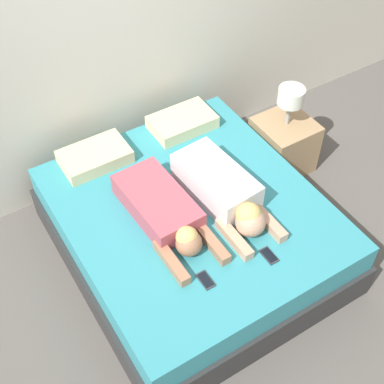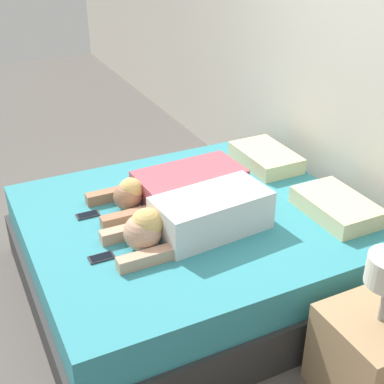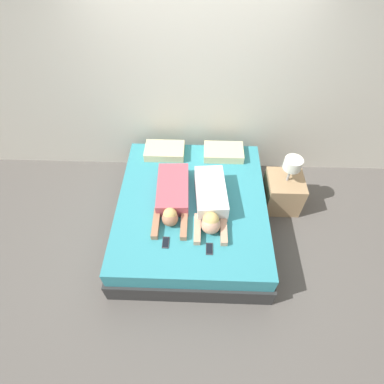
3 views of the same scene
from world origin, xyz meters
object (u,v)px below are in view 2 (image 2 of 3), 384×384
Objects in this scene: pillow_head_left at (266,157)px; pillow_head_right at (336,207)px; person_left at (175,186)px; cell_phone_right at (101,257)px; person_right at (194,218)px; cell_phone_left at (88,215)px; bed at (192,250)px; nightstand at (373,352)px.

pillow_head_left and pillow_head_right have the same top height.
person_left is 0.76m from cell_phone_right.
person_right is (-0.18, -0.86, 0.06)m from pillow_head_right.
person_left is 0.57m from cell_phone_left.
cell_phone_right is (-0.01, -0.54, -0.11)m from person_right.
person_right is 6.99× the size of cell_phone_right.
cell_phone_left is at bearing -115.49° from pillow_head_right.
pillow_head_right reaches higher than cell_phone_left.
person_left is 0.44m from person_right.
cell_phone_left and cell_phone_right have the same top height.
bed is 14.66× the size of cell_phone_right.
cell_phone_left is (-0.64, -1.34, -0.05)m from pillow_head_right.
cell_phone_left is (0.13, -1.34, -0.05)m from pillow_head_left.
bed is 2.39× the size of nightstand.
bed is 14.66× the size of cell_phone_left.
pillow_head_left reaches higher than cell_phone_left.
cell_phone_right is 1.44m from nightstand.
nightstand is (1.17, 0.39, 0.02)m from bed.
nightstand is (1.56, -0.38, -0.30)m from pillow_head_left.
pillow_head_left is at bearing 116.58° from bed.
pillow_head_right reaches higher than bed.
pillow_head_right is 0.92m from nightstand.
pillow_head_left reaches higher than cell_phone_right.
person_left reaches higher than bed.
cell_phone_left is 0.46m from cell_phone_right.
pillow_head_right is at bearing 51.88° from person_left.
person_left is at bearing -128.12° from pillow_head_right.
pillow_head_right is 1.49m from cell_phone_left.
person_left reaches higher than cell_phone_left.
pillow_head_left is 1.52m from cell_phone_right.
pillow_head_left is 0.80m from person_left.
nightstand reaches higher than person_left.
cell_phone_right reaches higher than bed.
person_right is at bearing -23.05° from bed.
pillow_head_right is at bearing 63.42° from bed.
pillow_head_left reaches higher than bed.
person_right reaches higher than cell_phone_right.
pillow_head_left is at bearing 166.37° from nightstand.
cell_phone_right is at bearing -97.63° from pillow_head_right.
pillow_head_left is 3.75× the size of cell_phone_right.
pillow_head_right reaches higher than cell_phone_right.
bed is at bearing 107.49° from cell_phone_right.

